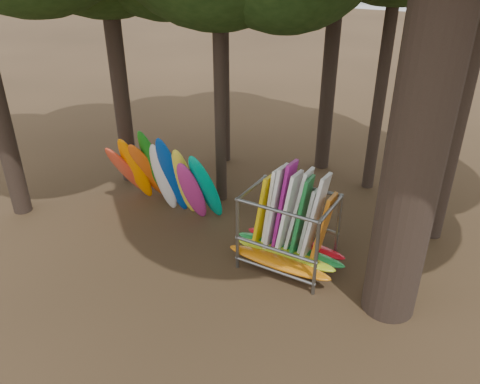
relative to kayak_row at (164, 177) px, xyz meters
The scene contains 4 objects.
ground 3.38m from the kayak_row, 26.31° to the right, with size 120.00×120.00×0.00m, color #47331E.
lake 58.69m from the kayak_row, 87.26° to the left, with size 160.00×160.00×0.00m, color gray.
kayak_row is the anchor object (origin of this frame).
storage_rack 4.63m from the kayak_row, ahead, with size 3.16×1.57×2.92m.
Camera 1 is at (5.91, -8.80, 7.67)m, focal length 35.00 mm.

